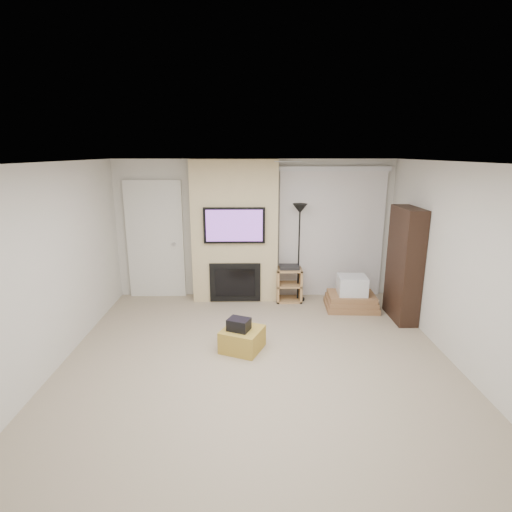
{
  "coord_description": "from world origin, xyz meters",
  "views": [
    {
      "loc": [
        -0.1,
        -4.4,
        2.61
      ],
      "look_at": [
        0.0,
        1.2,
        1.15
      ],
      "focal_mm": 28.0,
      "sensor_mm": 36.0,
      "label": 1
    }
  ],
  "objects_px": {
    "av_stand": "(289,282)",
    "bookshelf": "(404,265)",
    "box_stack": "(351,296)",
    "floor_lamp": "(300,225)",
    "ottoman": "(242,339)"
  },
  "relations": [
    {
      "from": "av_stand",
      "to": "bookshelf",
      "type": "bearing_deg",
      "value": -25.55
    },
    {
      "from": "box_stack",
      "to": "bookshelf",
      "type": "height_order",
      "value": "bookshelf"
    },
    {
      "from": "av_stand",
      "to": "box_stack",
      "type": "relative_size",
      "value": 0.74
    },
    {
      "from": "box_stack",
      "to": "av_stand",
      "type": "bearing_deg",
      "value": 158.83
    },
    {
      "from": "floor_lamp",
      "to": "av_stand",
      "type": "distance_m",
      "value": 1.05
    },
    {
      "from": "floor_lamp",
      "to": "bookshelf",
      "type": "distance_m",
      "value": 1.84
    },
    {
      "from": "floor_lamp",
      "to": "bookshelf",
      "type": "bearing_deg",
      "value": -28.67
    },
    {
      "from": "bookshelf",
      "to": "av_stand",
      "type": "bearing_deg",
      "value": 154.45
    },
    {
      "from": "floor_lamp",
      "to": "av_stand",
      "type": "relative_size",
      "value": 2.66
    },
    {
      "from": "ottoman",
      "to": "bookshelf",
      "type": "distance_m",
      "value": 2.84
    },
    {
      "from": "box_stack",
      "to": "bookshelf",
      "type": "xyz_separation_m",
      "value": [
        0.69,
        -0.42,
        0.68
      ]
    },
    {
      "from": "av_stand",
      "to": "bookshelf",
      "type": "relative_size",
      "value": 0.37
    },
    {
      "from": "box_stack",
      "to": "floor_lamp",
      "type": "bearing_deg",
      "value": 153.75
    },
    {
      "from": "ottoman",
      "to": "av_stand",
      "type": "relative_size",
      "value": 0.76
    },
    {
      "from": "ottoman",
      "to": "box_stack",
      "type": "relative_size",
      "value": 0.56
    }
  ]
}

